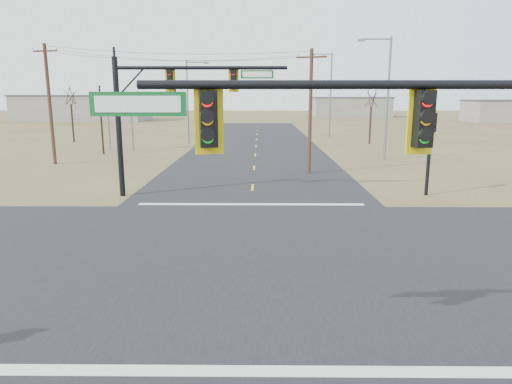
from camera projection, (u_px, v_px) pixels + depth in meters
ground at (247, 252)px, 16.93m from camera, size 320.00×320.00×0.00m
road_ew at (247, 252)px, 16.93m from camera, size 160.00×14.00×0.02m
road_ns at (247, 252)px, 16.93m from camera, size 14.00×160.00×0.02m
stop_bar_near at (237, 371)px, 9.59m from camera, size 12.00×0.40×0.01m
stop_bar_far at (251, 204)px, 24.26m from camera, size 12.00×0.40×0.01m
mast_arm_near at (426, 147)px, 8.58m from camera, size 10.33×0.52×6.50m
mast_arm_far at (168, 98)px, 25.28m from camera, size 9.61×0.48×7.78m
pedestal_signal_ne at (431, 135)px, 25.80m from camera, size 0.67×0.59×4.92m
utility_pole_near at (310, 110)px, 33.04m from camera, size 2.13×0.74×8.96m
utility_pole_far at (50, 103)px, 37.50m from camera, size 2.31×0.86×9.80m
highway_sign at (119, 109)px, 47.33m from camera, size 3.24×0.17×6.07m
streetlight_a at (385, 92)px, 39.81m from camera, size 2.96×0.32×10.62m
streetlight_b at (329, 90)px, 62.38m from camera, size 3.18×0.51×11.36m
streetlight_c at (189, 98)px, 53.87m from camera, size 2.69×0.28×9.68m
bare_tree_a at (100, 106)px, 44.23m from camera, size 3.19×3.19×5.97m
bare_tree_b at (70, 95)px, 55.62m from camera, size 2.89×2.89×7.13m
bare_tree_c at (372, 98)px, 53.74m from camera, size 3.04×3.04×6.94m
bare_tree_d at (422, 98)px, 57.43m from camera, size 2.90×2.90×6.67m
warehouse_left at (84, 108)px, 104.74m from camera, size 28.00×14.00×5.50m
warehouse_mid at (350, 107)px, 123.78m from camera, size 20.00×12.00×5.00m
warehouse_right at (511, 112)px, 99.12m from camera, size 18.00×10.00×4.50m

